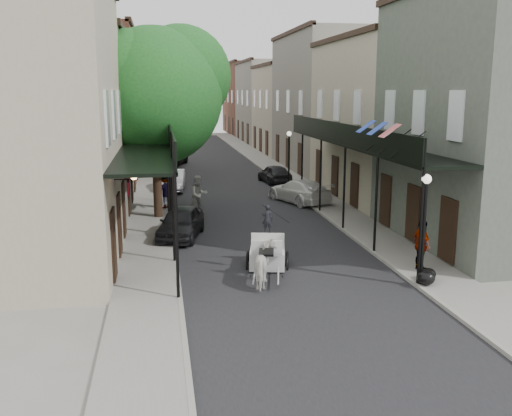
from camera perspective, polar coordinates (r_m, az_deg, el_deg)
name	(u,v)px	position (r m, az deg, el deg)	size (l,w,h in m)	color
ground	(289,274)	(20.67, 3.27, -6.64)	(140.00, 140.00, 0.00)	gray
road	(225,185)	(39.90, -3.12, 2.31)	(8.00, 90.00, 0.01)	black
sidewalk_left	(152,186)	(39.65, -10.33, 2.16)	(2.20, 90.00, 0.12)	gray
sidewalk_right	(295,182)	(40.75, 3.89, 2.58)	(2.20, 90.00, 0.12)	gray
building_row_left	(107,106)	(49.31, -14.69, 9.87)	(5.00, 80.00, 10.50)	#AEA18B
building_row_right	(309,105)	(50.83, 5.32, 10.24)	(5.00, 80.00, 10.50)	gray
gallery_left	(151,146)	(26.21, -10.43, 6.15)	(2.20, 18.05, 4.88)	black
gallery_right	(355,142)	(27.78, 9.86, 6.48)	(2.20, 18.05, 4.88)	black
tree_near	(162,90)	(29.30, -9.36, 11.53)	(7.31, 6.80, 9.63)	#382619
tree_far	(160,99)	(43.30, -9.54, 10.66)	(6.45, 6.00, 8.61)	#382619
lamppost_right_near	(424,227)	(19.63, 16.42, -1.88)	(0.32, 0.32, 3.71)	black
lamppost_left	(169,193)	(25.51, -8.74, 1.52)	(0.32, 0.32, 3.71)	black
lamppost_right_far	(289,158)	(38.34, 3.31, 5.01)	(0.32, 0.32, 3.71)	black
horse	(266,264)	(19.31, 1.03, -5.62)	(0.81, 1.78, 1.50)	silver
carriage	(268,240)	(21.50, 1.17, -3.19)	(1.80, 2.42, 2.51)	black
pedestrian_walking	(199,194)	(30.72, -5.74, 1.36)	(0.99, 0.77, 2.03)	#A7A89F
pedestrian_sidewalk_left	(165,191)	(31.71, -9.07, 1.73)	(1.26, 0.72, 1.94)	gray
pedestrian_sidewalk_right	(422,245)	(21.30, 16.24, -3.60)	(1.09, 0.45, 1.86)	gray
car_left_near	(181,223)	(25.69, -7.53, -1.45)	(1.65, 4.11, 1.40)	black
car_left_mid	(173,180)	(38.08, -8.27, 2.76)	(1.41, 4.04, 1.33)	gray
car_left_far	(169,158)	(50.74, -8.66, 5.00)	(2.34, 5.07, 1.41)	black
car_right_near	(299,191)	(33.62, 4.34, 1.71)	(1.93, 4.74, 1.37)	silver
car_right_far	(274,174)	(40.69, 1.86, 3.45)	(1.58, 3.92, 1.33)	black
trash_bags	(427,276)	(20.15, 16.73, -6.56)	(0.86, 1.01, 0.50)	black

